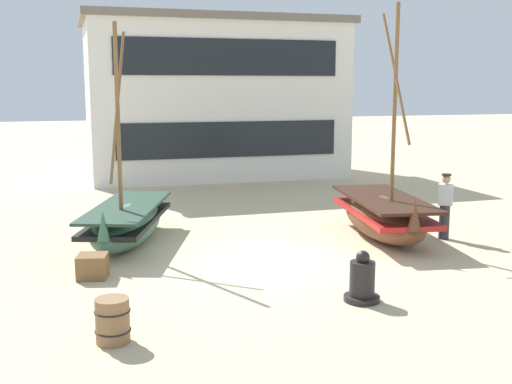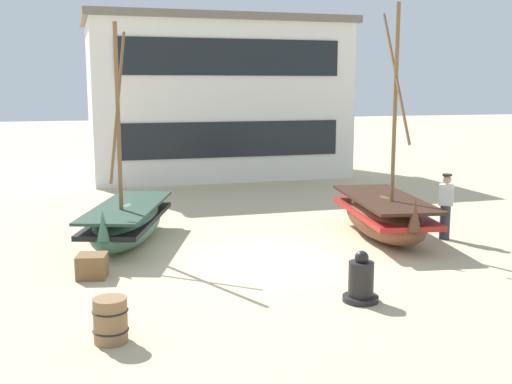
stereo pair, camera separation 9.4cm
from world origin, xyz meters
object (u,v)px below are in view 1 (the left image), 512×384
(fishing_boat_near_left, at_px, (127,222))
(cargo_crate, at_px, (93,266))
(wooden_barrel, at_px, (113,321))
(harbor_building_main, at_px, (214,97))
(fisherman_by_hull, at_px, (445,207))
(fishing_boat_centre_large, at_px, (384,215))
(capstan_winch, at_px, (362,281))

(fishing_boat_near_left, relative_size, cargo_crate, 9.12)
(wooden_barrel, distance_m, harbor_building_main, 18.80)
(cargo_crate, xyz_separation_m, harbor_building_main, (5.85, 14.17, 3.12))
(fishing_boat_near_left, distance_m, fisherman_by_hull, 8.03)
(wooden_barrel, height_order, harbor_building_main, harbor_building_main)
(fishing_boat_centre_large, xyz_separation_m, harbor_building_main, (-1.48, 12.77, 2.76))
(cargo_crate, bearing_deg, harbor_building_main, 67.57)
(fishing_boat_centre_large, bearing_deg, harbor_building_main, 96.62)
(harbor_building_main, bearing_deg, fishing_boat_near_left, -113.10)
(capstan_winch, bearing_deg, cargo_crate, 148.31)
(harbor_building_main, bearing_deg, fishing_boat_centre_large, -83.38)
(fishing_boat_centre_large, height_order, fisherman_by_hull, fishing_boat_centre_large)
(fishing_boat_centre_large, distance_m, harbor_building_main, 13.15)
(harbor_building_main, bearing_deg, capstan_winch, -94.06)
(fishing_boat_near_left, xyz_separation_m, wooden_barrel, (-0.81, -6.19, -0.20))
(fisherman_by_hull, relative_size, harbor_building_main, 0.15)
(fishing_boat_near_left, relative_size, fishing_boat_centre_large, 0.91)
(capstan_winch, height_order, harbor_building_main, harbor_building_main)
(fishing_boat_near_left, height_order, harbor_building_main, harbor_building_main)
(fishing_boat_near_left, bearing_deg, harbor_building_main, 66.90)
(fishing_boat_near_left, relative_size, capstan_winch, 5.62)
(fishing_boat_near_left, xyz_separation_m, harbor_building_main, (4.89, 11.46, 2.82))
(fisherman_by_hull, xyz_separation_m, wooden_barrel, (-8.61, -4.34, -0.48))
(fisherman_by_hull, bearing_deg, fishing_boat_centre_large, 159.24)
(fisherman_by_hull, height_order, cargo_crate, fisherman_by_hull)
(fisherman_by_hull, xyz_separation_m, capstan_winch, (-4.13, -3.72, -0.46))
(fishing_boat_centre_large, xyz_separation_m, cargo_crate, (-7.33, -1.40, -0.36))
(fishing_boat_near_left, relative_size, wooden_barrel, 7.60)
(fishing_boat_centre_large, height_order, cargo_crate, fishing_boat_centre_large)
(cargo_crate, bearing_deg, fisherman_by_hull, 5.55)
(wooden_barrel, bearing_deg, fisherman_by_hull, 26.75)
(fishing_boat_centre_large, relative_size, capstan_winch, 6.14)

